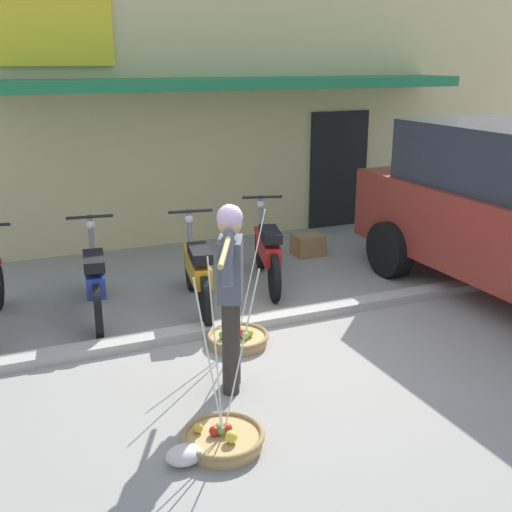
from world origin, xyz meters
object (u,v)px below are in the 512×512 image
motorcycle_third_in_row (197,271)px  motorcycle_end_of_row (267,251)px  fruit_vendor (231,286)px  fruit_basket_right_side (238,337)px  wooden_crate (308,245)px  motorcycle_second_in_row (95,279)px  plastic_litter_bag (185,455)px  fruit_basket_left_side (223,437)px

motorcycle_third_in_row → motorcycle_end_of_row: bearing=21.1°
fruit_vendor → fruit_basket_right_side: (0.38, 0.81, -0.90)m
fruit_basket_right_side → wooden_crate: (2.11, 2.49, 0.08)m
motorcycle_second_in_row → plastic_litter_bag: size_ratio=6.48×
fruit_vendor → motorcycle_end_of_row: 2.80m
fruit_basket_left_side → motorcycle_third_in_row: bearing=75.9°
motorcycle_second_in_row → fruit_basket_right_side: bearing=-47.2°
fruit_basket_left_side → fruit_basket_right_side: bearing=64.9°
motorcycle_third_in_row → wooden_crate: (2.18, 1.35, -0.29)m
fruit_basket_left_side → motorcycle_second_in_row: bearing=98.9°
motorcycle_end_of_row → wooden_crate: (1.09, 0.93, -0.29)m
fruit_basket_right_side → motorcycle_third_in_row: size_ratio=0.80×
fruit_basket_left_side → fruit_basket_right_side: size_ratio=1.00×
motorcycle_end_of_row → plastic_litter_bag: 3.92m
fruit_basket_left_side → plastic_litter_bag: fruit_basket_left_side is taller
motorcycle_third_in_row → fruit_basket_right_side: bearing=-86.5°
motorcycle_second_in_row → wooden_crate: 3.55m
fruit_basket_left_side → wooden_crate: 5.02m
wooden_crate → motorcycle_end_of_row: bearing=-139.5°
wooden_crate → plastic_litter_bag: bearing=-127.3°
fruit_basket_right_side → wooden_crate: bearing=49.6°
fruit_basket_left_side → plastic_litter_bag: (-0.33, -0.09, -0.01)m
motorcycle_second_in_row → fruit_vendor: bearing=-68.5°
motorcycle_second_in_row → fruit_basket_left_side: bearing=-81.1°
fruit_basket_right_side → fruit_basket_left_side: bearing=-115.1°
plastic_litter_bag → wooden_crate: bearing=52.7°
fruit_vendor → plastic_litter_bag: size_ratio=6.05×
fruit_vendor → motorcycle_third_in_row: fruit_vendor is taller
fruit_basket_left_side → wooden_crate: bearing=55.0°
fruit_basket_right_side → plastic_litter_bag: bearing=-122.5°
fruit_vendor → motorcycle_third_in_row: bearing=80.9°
fruit_basket_right_side → plastic_litter_bag: 2.04m
motorcycle_third_in_row → plastic_litter_bag: 3.06m
fruit_vendor → motorcycle_end_of_row: fruit_vendor is taller
motorcycle_end_of_row → fruit_vendor: bearing=-120.6°
fruit_basket_left_side → wooden_crate: size_ratio=3.30×
motorcycle_second_in_row → plastic_litter_bag: (0.13, -3.05, -0.38)m
motorcycle_second_in_row → wooden_crate: (3.34, 1.16, -0.29)m
fruit_vendor → fruit_basket_left_side: bearing=-115.2°
fruit_vendor → plastic_litter_bag: 1.47m
fruit_basket_left_side → motorcycle_second_in_row: size_ratio=0.80×
motorcycle_third_in_row → fruit_basket_left_side: bearing=-104.1°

